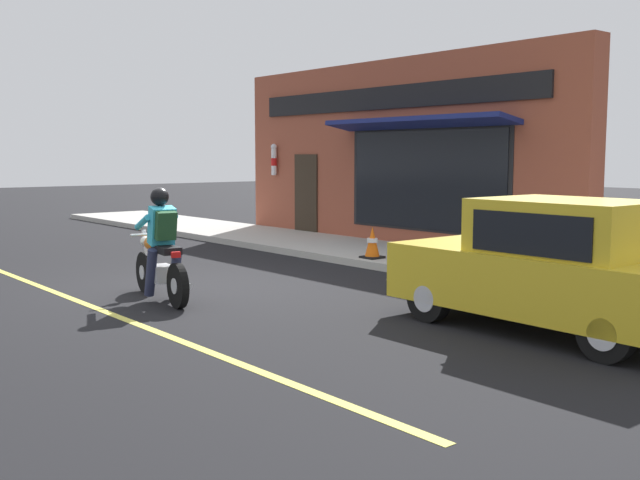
# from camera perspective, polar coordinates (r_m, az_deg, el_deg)

# --- Properties ---
(ground_plane) EXTENTS (80.00, 80.00, 0.00)m
(ground_plane) POSITION_cam_1_polar(r_m,az_deg,el_deg) (11.99, -9.89, -3.58)
(ground_plane) COLOR black
(sidewalk_curb) EXTENTS (2.60, 22.00, 0.14)m
(sidewalk_curb) POSITION_cam_1_polar(r_m,az_deg,el_deg) (17.10, -0.89, -0.26)
(sidewalk_curb) COLOR #ADAAA3
(sidewalk_curb) RESTS_ON ground
(lane_stripe) EXTENTS (0.12, 19.80, 0.01)m
(lane_stripe) POSITION_cam_1_polar(r_m,az_deg,el_deg) (14.03, -22.44, -2.50)
(lane_stripe) COLOR #D1C64C
(lane_stripe) RESTS_ON ground
(storefront_building) EXTENTS (1.25, 10.20, 4.20)m
(storefront_building) POSITION_cam_1_polar(r_m,az_deg,el_deg) (17.15, 5.53, 6.55)
(storefront_building) COLOR brown
(storefront_building) RESTS_ON ground
(motorcycle_with_rider) EXTENTS (0.64, 2.01, 1.62)m
(motorcycle_with_rider) POSITION_cam_1_polar(r_m,az_deg,el_deg) (10.93, -12.04, -1.01)
(motorcycle_with_rider) COLOR black
(motorcycle_with_rider) RESTS_ON ground
(car_hatchback) EXTENTS (1.66, 3.79, 1.57)m
(car_hatchback) POSITION_cam_1_polar(r_m,az_deg,el_deg) (9.17, 17.24, -2.02)
(car_hatchback) COLOR black
(car_hatchback) RESTS_ON ground
(traffic_cone) EXTENTS (0.36, 0.36, 0.60)m
(traffic_cone) POSITION_cam_1_polar(r_m,az_deg,el_deg) (14.13, 4.01, -0.22)
(traffic_cone) COLOR black
(traffic_cone) RESTS_ON sidewalk_curb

